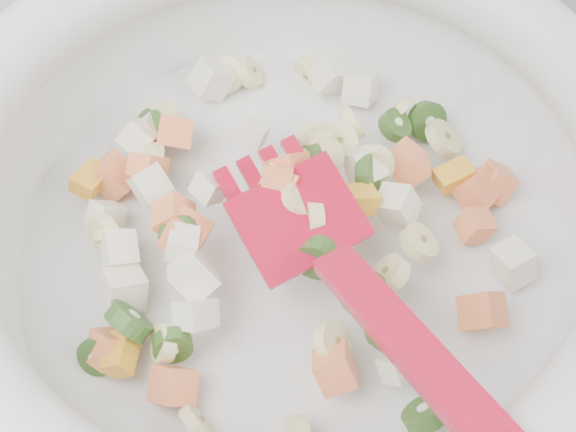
% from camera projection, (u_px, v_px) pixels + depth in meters
% --- Properties ---
extents(mixing_bowl, '(0.43, 0.43, 0.14)m').
position_uv_depth(mixing_bowl, '(288.00, 201.00, 0.46)').
color(mixing_bowl, white).
rests_on(mixing_bowl, counter).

